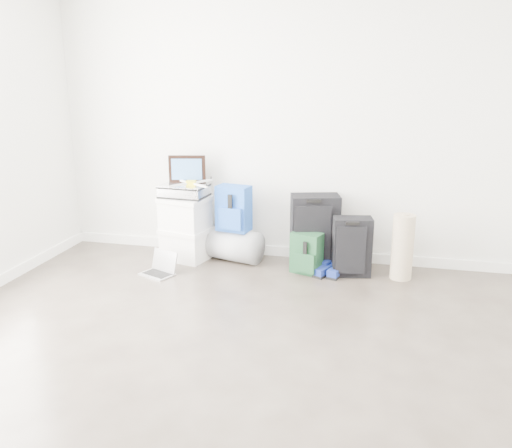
% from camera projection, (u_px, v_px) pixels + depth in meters
% --- Properties ---
extents(ground, '(5.00, 5.00, 0.00)m').
position_uv_depth(ground, '(200.00, 390.00, 3.21)').
color(ground, '#342C26').
rests_on(ground, ground).
extents(room_envelope, '(4.52, 5.02, 2.71)m').
position_uv_depth(room_envelope, '(192.00, 92.00, 2.76)').
color(room_envelope, silver).
rests_on(room_envelope, ground).
extents(boxes_stack, '(0.52, 0.46, 0.64)m').
position_uv_depth(boxes_stack, '(186.00, 228.00, 5.37)').
color(boxes_stack, white).
rests_on(boxes_stack, ground).
extents(briefcase, '(0.45, 0.35, 0.12)m').
position_uv_depth(briefcase, '(184.00, 191.00, 5.27)').
color(briefcase, '#B2B2B7').
rests_on(briefcase, boxes_stack).
extents(painting, '(0.36, 0.10, 0.27)m').
position_uv_depth(painting, '(187.00, 169.00, 5.31)').
color(painting, black).
rests_on(painting, briefcase).
extents(drone, '(0.43, 0.43, 0.05)m').
position_uv_depth(drone, '(191.00, 183.00, 5.21)').
color(drone, yellow).
rests_on(drone, briefcase).
extents(duffel_bag, '(0.59, 0.45, 0.32)m').
position_uv_depth(duffel_bag, '(235.00, 245.00, 5.36)').
color(duffel_bag, '#979A9F').
rests_on(duffel_bag, ground).
extents(blue_backpack, '(0.35, 0.28, 0.44)m').
position_uv_depth(blue_backpack, '(233.00, 209.00, 5.23)').
color(blue_backpack, '#193FA6').
rests_on(blue_backpack, duffel_bag).
extents(large_suitcase, '(0.50, 0.39, 0.70)m').
position_uv_depth(large_suitcase, '(314.00, 231.00, 5.17)').
color(large_suitcase, black).
rests_on(large_suitcase, ground).
extents(green_backpack, '(0.31, 0.27, 0.39)m').
position_uv_depth(green_backpack, '(306.00, 254.00, 5.03)').
color(green_backpack, '#13351D').
rests_on(green_backpack, ground).
extents(carry_on, '(0.38, 0.29, 0.55)m').
position_uv_depth(carry_on, '(352.00, 247.00, 4.95)').
color(carry_on, black).
rests_on(carry_on, ground).
extents(shoes, '(0.30, 0.27, 0.08)m').
position_uv_depth(shoes, '(330.00, 271.00, 5.00)').
color(shoes, black).
rests_on(shoes, ground).
extents(rolled_rug, '(0.20, 0.20, 0.60)m').
position_uv_depth(rolled_rug, '(402.00, 247.00, 4.87)').
color(rolled_rug, tan).
rests_on(rolled_rug, ground).
extents(laptop, '(0.36, 0.31, 0.21)m').
position_uv_depth(laptop, '(160.00, 269.00, 5.04)').
color(laptop, silver).
rests_on(laptop, ground).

